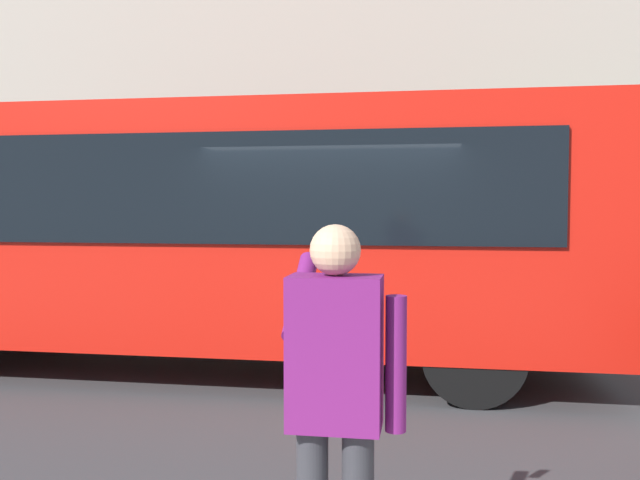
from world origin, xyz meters
TOP-DOWN VIEW (x-y plane):
  - ground_plane at (0.00, 0.00)m, footprint 60.00×60.00m
  - building_facade_far at (-0.02, -6.80)m, footprint 28.00×1.55m
  - red_bus at (1.63, -0.43)m, footprint 9.05×2.54m
  - pedestrian_photographer at (-0.57, 4.36)m, footprint 0.53×0.52m

SIDE VIEW (x-z plane):
  - ground_plane at x=0.00m, z-range 0.00..0.00m
  - pedestrian_photographer at x=-0.57m, z-range 0.29..1.99m
  - red_bus at x=1.63m, z-range 0.14..3.22m
  - building_facade_far at x=-0.02m, z-range -0.01..11.99m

